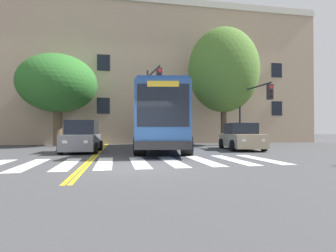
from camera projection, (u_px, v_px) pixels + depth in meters
ground_plane at (138, 166)px, 9.03m from camera, size 120.00×120.00×0.00m
crosswalk at (139, 162)px, 10.17m from camera, size 11.12×3.98×0.01m
lane_line_yellow_inner at (106, 144)px, 23.58m from camera, size 0.12×36.00×0.01m
lane_line_yellow_outer at (108, 144)px, 23.61m from camera, size 0.12×36.00×0.01m
city_bus at (164, 119)px, 16.07m from camera, size 4.13×10.82×3.57m
car_grey_near_lane at (82, 138)px, 14.65m from camera, size 2.07×3.75×1.78m
car_tan_far_lane at (241, 138)px, 16.64m from camera, size 2.51×4.50×1.68m
car_red_behind_bus at (153, 134)px, 26.25m from camera, size 2.07×3.71×1.80m
traffic_light_near_corner at (252, 103)px, 19.19m from camera, size 0.38×4.36×4.76m
traffic_light_overhead at (152, 93)px, 19.12m from camera, size 0.64×3.92×5.95m
street_tree_curbside_large at (223, 70)px, 21.64m from camera, size 6.74×6.33×9.71m
street_tree_curbside_small at (58, 84)px, 20.42m from camera, size 6.33×6.66×7.11m
building_facade at (106, 76)px, 26.60m from camera, size 41.67×7.66×13.50m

